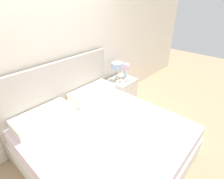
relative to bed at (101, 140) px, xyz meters
name	(u,v)px	position (x,y,z in m)	size (l,w,h in m)	color
ground_plane	(66,127)	(0.00, 0.90, -0.30)	(12.00, 12.00, 0.00)	tan
wall_back	(52,56)	(0.00, 0.97, 1.00)	(8.00, 0.06, 2.60)	silver
bed	(101,140)	(0.00, 0.00, 0.00)	(1.90, 1.95, 1.23)	white
nightstand	(122,92)	(1.25, 0.65, -0.01)	(0.50, 0.47, 0.58)	silver
table_lamp	(117,67)	(1.19, 0.74, 0.54)	(0.22, 0.22, 0.35)	beige
flower_vase	(126,68)	(1.41, 0.69, 0.46)	(0.17, 0.17, 0.29)	silver
teacup	(129,80)	(1.28, 0.52, 0.30)	(0.13, 0.13, 0.07)	white
alarm_clock	(121,81)	(1.13, 0.59, 0.30)	(0.07, 0.06, 0.06)	beige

